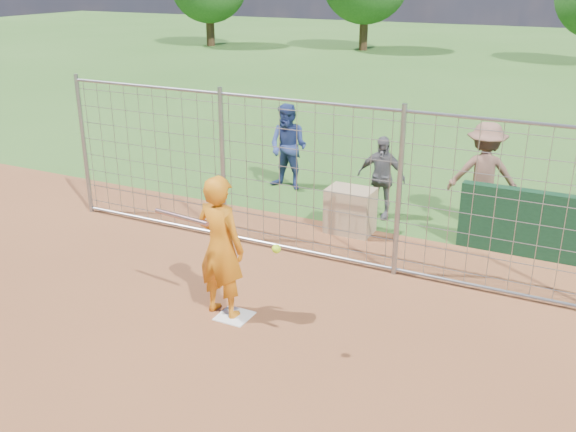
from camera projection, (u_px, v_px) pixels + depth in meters
The scene contains 10 objects.
ground at pixel (242, 310), 8.71m from camera, with size 100.00×100.00×0.00m, color #2D591E.
home_plate at pixel (234, 316), 8.54m from camera, with size 0.43×0.43×0.02m, color silver.
dugout_wall at pixel (543, 226), 10.10m from camera, with size 2.60×0.20×1.10m, color #11381E.
batter at pixel (220, 247), 8.30m from camera, with size 0.71×0.46×1.94m, color orange.
bystander_a at pixel (288, 147), 13.26m from camera, with size 0.87×0.67×1.78m, color navy.
bystander_b at pixel (381, 177), 11.74m from camera, with size 0.91×0.38×1.55m, color #5B5B60.
bystander_c at pixel (484, 175), 11.33m from camera, with size 1.21×0.70×1.88m, color brown.
equipment_bin at pixel (350, 211), 11.17m from camera, with size 0.80×0.55×0.80m, color tan.
equipment_in_play at pixel (202, 224), 7.89m from camera, with size 1.98×0.40×0.12m.
backstop_fence at pixel (305, 181), 9.93m from camera, with size 9.08×0.08×2.60m.
Camera 1 is at (3.99, -6.58, 4.33)m, focal length 40.00 mm.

